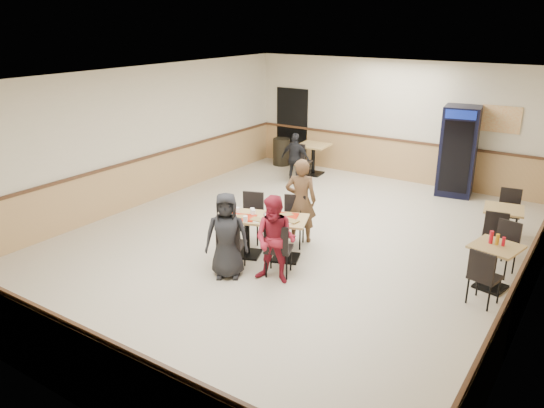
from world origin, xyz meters
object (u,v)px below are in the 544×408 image
Objects in this scene: side_table_near at (494,260)px; back_table at (313,154)px; diner_woman_right at (275,240)px; lone_diner at (295,158)px; diner_woman_left at (227,236)px; trash_bin at (282,152)px; main_table at (267,231)px; pepsi_cooler at (458,151)px; diner_man_opposite at (301,201)px; side_table_far at (502,221)px.

back_table is at bearing 143.77° from side_table_near.
diner_woman_right is 3.36m from side_table_near.
lone_diner is 1.56× the size of back_table.
trash_bin is at bearing 82.02° from diner_woman_left.
pepsi_cooler reaches higher than main_table.
lone_diner reaches higher than trash_bin.
back_table is (-1.98, 4.00, -0.25)m from diner_man_opposite.
pepsi_cooler is at bearing 121.23° from side_table_far.
main_table is 1.88× the size of back_table.
pepsi_cooler reaches higher than trash_bin.
diner_man_opposite is at bearing -149.62° from side_table_far.
side_table_near is at bearing 17.80° from diner_woman_right.
lone_diner is 1.66× the size of side_table_far.
lone_diner is (-2.48, 4.69, -0.07)m from diner_woman_right.
lone_diner is 1.69× the size of trash_bin.
lone_diner is at bearing 105.90° from diner_woman_right.
side_table_near is at bearing 154.05° from diner_man_opposite.
main_table is 5.28m from back_table.
diner_woman_left is at bearing 55.67° from diner_man_opposite.
diner_woman_right is 0.68× the size of pepsi_cooler.
lone_diner is 6.18m from side_table_near.
diner_woman_right reaches higher than side_table_far.
back_table reaches higher than side_table_near.
side_table_far is (3.28, 2.79, -0.01)m from main_table.
diner_woman_left is at bearing -117.90° from main_table.
diner_man_opposite is 3.67m from lone_diner.
back_table is 1.09× the size of trash_bin.
side_table_near is 0.38× the size of pepsi_cooler.
diner_woman_right reaches higher than main_table.
side_table_far is (3.16, 1.85, -0.31)m from diner_man_opposite.
main_table is 1.09× the size of diner_woman_left.
trash_bin is at bearing -52.72° from lone_diner.
diner_man_opposite reaches higher than side_table_far.
back_table is 1.28m from trash_bin.
main_table is 4.31m from side_table_far.
diner_woman_left is at bearing -73.55° from back_table.
side_table_far is (3.40, 3.73, -0.23)m from diner_woman_left.
side_table_far is at bearing 14.30° from diner_woman_left.
pepsi_cooler reaches higher than side_table_near.
diner_man_opposite is 1.94× the size of back_table.
lone_diner is 0.93m from back_table.
diner_man_opposite is (0.25, 1.88, 0.09)m from diner_woman_left.
trash_bin is at bearing -80.57° from diner_man_opposite.
back_table is 0.39× the size of pepsi_cooler.
side_table_near is 1.05× the size of trash_bin.
side_table_near is 1.03× the size of side_table_far.
diner_woman_right is (0.62, -0.66, 0.22)m from main_table.
diner_man_opposite is at bearing -63.65° from back_table.
trash_bin is (-3.69, 5.96, -0.33)m from diner_woman_right.
pepsi_cooler is (1.12, 6.00, 0.33)m from diner_woman_right.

